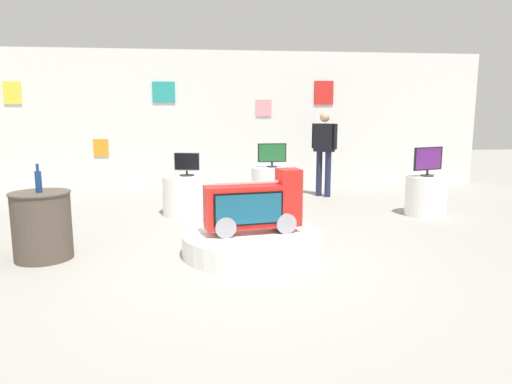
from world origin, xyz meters
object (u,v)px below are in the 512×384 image
object	(u,v)px
display_pedestal_center_rear	(187,195)
display_pedestal_right_rear	(272,184)
display_pedestal_left_rear	(426,196)
novelty_firetruck_tv	(255,207)
main_display_pedestal	(253,243)
tv_on_center_rear	(187,164)
tv_on_left_rear	(428,160)
bottle_on_side_table	(38,181)
side_table_round	(42,225)
tv_on_right_rear	(272,154)
shopper_browsing_near_truck	(324,147)

from	to	relation	value
display_pedestal_center_rear	display_pedestal_right_rear	bearing A→B (deg)	34.10
display_pedestal_left_rear	novelty_firetruck_tv	bearing A→B (deg)	-149.65
main_display_pedestal	tv_on_center_rear	size ratio (longest dim) A/B	3.81
tv_on_left_rear	bottle_on_side_table	size ratio (longest dim) A/B	1.73
main_display_pedestal	tv_on_left_rear	distance (m)	3.60
side_table_round	bottle_on_side_table	size ratio (longest dim) A/B	2.40
tv_on_center_rear	bottle_on_side_table	size ratio (longest dim) A/B	1.36
display_pedestal_left_rear	tv_on_right_rear	size ratio (longest dim) A/B	1.21
main_display_pedestal	tv_on_right_rear	world-z (taller)	tv_on_right_rear
display_pedestal_center_rear	side_table_round	size ratio (longest dim) A/B	1.04
novelty_firetruck_tv	display_pedestal_center_rear	size ratio (longest dim) A/B	1.44
tv_on_left_rear	bottle_on_side_table	bearing A→B (deg)	-162.66
display_pedestal_right_rear	side_table_round	xyz separation A→B (m)	(-3.15, -3.27, 0.07)
tv_on_left_rear	side_table_round	world-z (taller)	tv_on_left_rear
display_pedestal_center_rear	shopper_browsing_near_truck	distance (m)	3.08
tv_on_left_rear	tv_on_right_rear	size ratio (longest dim) A/B	1.03
shopper_browsing_near_truck	tv_on_center_rear	bearing A→B (deg)	-152.34
display_pedestal_left_rear	shopper_browsing_near_truck	distance (m)	2.36
tv_on_center_rear	bottle_on_side_table	distance (m)	2.72
bottle_on_side_table	display_pedestal_center_rear	bearing A→B (deg)	54.80
tv_on_left_rear	display_pedestal_center_rear	bearing A→B (deg)	172.25
tv_on_left_rear	bottle_on_side_table	xyz separation A→B (m)	(-5.45, -1.70, -0.00)
tv_on_right_rear	bottle_on_side_table	bearing A→B (deg)	-133.72
novelty_firetruck_tv	display_pedestal_right_rear	world-z (taller)	novelty_firetruck_tv
novelty_firetruck_tv	tv_on_center_rear	distance (m)	2.46
display_pedestal_center_rear	shopper_browsing_near_truck	xyz separation A→B (m)	(2.67, 1.39, 0.67)
main_display_pedestal	tv_on_left_rear	world-z (taller)	tv_on_left_rear
display_pedestal_left_rear	tv_on_right_rear	xyz separation A→B (m)	(-2.30, 1.58, 0.57)
tv_on_center_rear	display_pedestal_right_rear	world-z (taller)	tv_on_center_rear
main_display_pedestal	tv_on_left_rear	size ratio (longest dim) A/B	3.00
display_pedestal_left_rear	tv_on_left_rear	distance (m)	0.59
main_display_pedestal	side_table_round	xyz separation A→B (m)	(-2.41, 0.08, 0.27)
display_pedestal_right_rear	shopper_browsing_near_truck	xyz separation A→B (m)	(1.10, 0.33, 0.67)
tv_on_center_rear	novelty_firetruck_tv	bearing A→B (deg)	-69.61
novelty_firetruck_tv	bottle_on_side_table	bearing A→B (deg)	178.43
novelty_firetruck_tv	side_table_round	distance (m)	2.44
bottle_on_side_table	side_table_round	bearing A→B (deg)	102.95
tv_on_center_rear	tv_on_left_rear	bearing A→B (deg)	-7.69
display_pedestal_center_rear	display_pedestal_right_rear	world-z (taller)	same
main_display_pedestal	novelty_firetruck_tv	distance (m)	0.44
display_pedestal_right_rear	shopper_browsing_near_truck	bearing A→B (deg)	16.76
tv_on_left_rear	bottle_on_side_table	distance (m)	5.71
tv_on_right_rear	side_table_round	bearing A→B (deg)	-133.94
tv_on_left_rear	side_table_round	bearing A→B (deg)	-162.88
bottle_on_side_table	tv_on_right_rear	bearing A→B (deg)	46.28
side_table_round	main_display_pedestal	bearing A→B (deg)	-2.00
tv_on_right_rear	side_table_round	world-z (taller)	tv_on_right_rear
display_pedestal_center_rear	display_pedestal_right_rear	distance (m)	1.90
main_display_pedestal	tv_on_center_rear	xyz separation A→B (m)	(-0.83, 2.29, 0.72)
side_table_round	shopper_browsing_near_truck	world-z (taller)	shopper_browsing_near_truck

